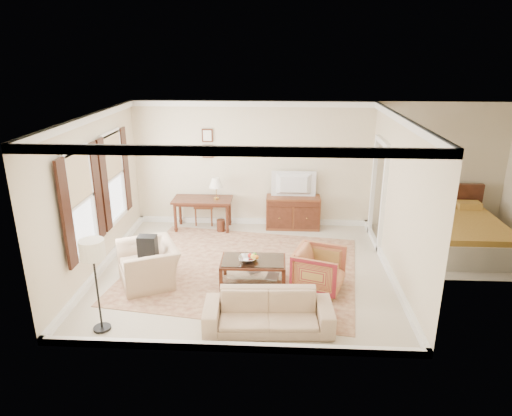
# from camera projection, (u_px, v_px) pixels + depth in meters

# --- Properties ---
(room_shell) EXTENTS (5.51, 5.01, 2.91)m
(room_shell) POSITION_uv_depth(u_px,v_px,m) (244.00, 141.00, 7.87)
(room_shell) COLOR beige
(room_shell) RESTS_ON ground
(annex_bedroom) EXTENTS (3.00, 2.70, 2.90)m
(annex_bedroom) POSITION_uv_depth(u_px,v_px,m) (465.00, 235.00, 9.43)
(annex_bedroom) COLOR beige
(annex_bedroom) RESTS_ON ground
(window_front) EXTENTS (0.12, 1.56, 1.80)m
(window_front) POSITION_uv_depth(u_px,v_px,m) (81.00, 202.00, 7.65)
(window_front) COLOR #CCB284
(window_front) RESTS_ON room_shell
(window_rear) EXTENTS (0.12, 1.56, 1.80)m
(window_rear) POSITION_uv_depth(u_px,v_px,m) (114.00, 177.00, 9.16)
(window_rear) COLOR #CCB284
(window_rear) RESTS_ON room_shell
(doorway) EXTENTS (0.10, 1.12, 2.25)m
(doorway) POSITION_uv_depth(u_px,v_px,m) (378.00, 195.00, 9.61)
(doorway) COLOR white
(doorway) RESTS_ON room_shell
(rug) EXTENTS (4.71, 4.20, 0.01)m
(rug) POSITION_uv_depth(u_px,v_px,m) (242.00, 269.00, 8.72)
(rug) COLOR maroon
(rug) RESTS_ON room_shell
(writing_desk) EXTENTS (1.35, 0.67, 0.74)m
(writing_desk) POSITION_uv_depth(u_px,v_px,m) (203.00, 203.00, 10.48)
(writing_desk) COLOR #4F2516
(writing_desk) RESTS_ON room_shell
(desk_chair) EXTENTS (0.54, 0.54, 1.05)m
(desk_chair) POSITION_uv_depth(u_px,v_px,m) (205.00, 203.00, 10.85)
(desk_chair) COLOR brown
(desk_chair) RESTS_ON room_shell
(desk_lamp) EXTENTS (0.32, 0.32, 0.50)m
(desk_lamp) POSITION_uv_depth(u_px,v_px,m) (216.00, 188.00, 10.35)
(desk_lamp) COLOR silver
(desk_lamp) RESTS_ON writing_desk
(framed_prints) EXTENTS (0.25, 0.04, 0.68)m
(framed_prints) POSITION_uv_depth(u_px,v_px,m) (208.00, 143.00, 10.43)
(framed_prints) COLOR #4F2516
(framed_prints) RESTS_ON room_shell
(sideboard) EXTENTS (1.24, 0.48, 0.76)m
(sideboard) POSITION_uv_depth(u_px,v_px,m) (293.00, 212.00, 10.62)
(sideboard) COLOR brown
(sideboard) RESTS_ON room_shell
(tv) EXTENTS (0.97, 0.56, 0.13)m
(tv) POSITION_uv_depth(u_px,v_px,m) (294.00, 177.00, 10.31)
(tv) COLOR black
(tv) RESTS_ON sideboard
(coffee_table) EXTENTS (1.14, 0.67, 0.48)m
(coffee_table) POSITION_uv_depth(u_px,v_px,m) (253.00, 265.00, 8.05)
(coffee_table) COLOR #4F2516
(coffee_table) RESTS_ON room_shell
(fruit_bowl) EXTENTS (0.42, 0.42, 0.10)m
(fruit_bowl) POSITION_uv_depth(u_px,v_px,m) (247.00, 258.00, 7.94)
(fruit_bowl) COLOR silver
(fruit_bowl) RESTS_ON coffee_table
(book_a) EXTENTS (0.26, 0.18, 0.38)m
(book_a) POSITION_uv_depth(u_px,v_px,m) (247.00, 271.00, 8.23)
(book_a) COLOR brown
(book_a) RESTS_ON coffee_table
(book_b) EXTENTS (0.28, 0.08, 0.38)m
(book_b) POSITION_uv_depth(u_px,v_px,m) (267.00, 275.00, 8.09)
(book_b) COLOR brown
(book_b) RESTS_ON coffee_table
(striped_armchair) EXTENTS (0.97, 1.00, 0.83)m
(striped_armchair) POSITION_uv_depth(u_px,v_px,m) (319.00, 268.00, 7.86)
(striped_armchair) COLOR maroon
(striped_armchair) RESTS_ON room_shell
(club_armchair) EXTENTS (1.13, 1.30, 0.96)m
(club_armchair) POSITION_uv_depth(u_px,v_px,m) (148.00, 258.00, 8.08)
(club_armchair) COLOR tan
(club_armchair) RESTS_ON room_shell
(backpack) EXTENTS (0.38, 0.39, 0.40)m
(backpack) POSITION_uv_depth(u_px,v_px,m) (147.00, 245.00, 8.01)
(backpack) COLOR black
(backpack) RESTS_ON club_armchair
(sofa) EXTENTS (1.94, 0.65, 0.75)m
(sofa) POSITION_uv_depth(u_px,v_px,m) (268.00, 306.00, 6.76)
(sofa) COLOR tan
(sofa) RESTS_ON room_shell
(floor_lamp) EXTENTS (0.36, 0.36, 1.45)m
(floor_lamp) POSITION_uv_depth(u_px,v_px,m) (93.00, 256.00, 6.45)
(floor_lamp) COLOR black
(floor_lamp) RESTS_ON room_shell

